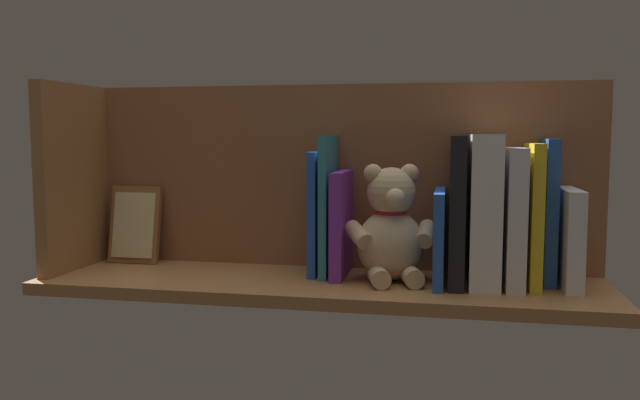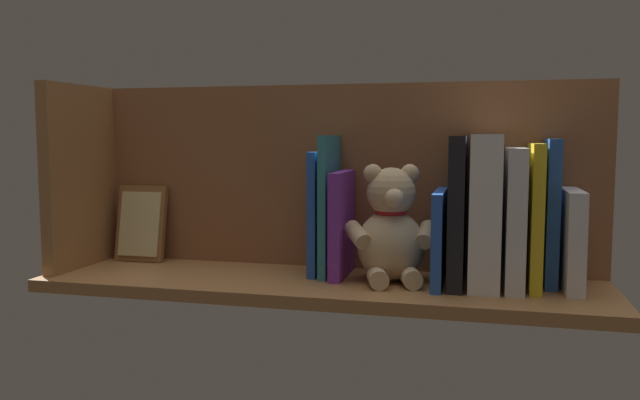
{
  "view_description": "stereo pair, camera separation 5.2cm",
  "coord_description": "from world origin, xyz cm",
  "px_view_note": "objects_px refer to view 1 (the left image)",
  "views": [
    {
      "loc": [
        -22.6,
        112.08,
        25.75
      ],
      "look_at": [
        0.0,
        0.0,
        14.39
      ],
      "focal_mm": 35.95,
      "sensor_mm": 36.0,
      "label": 1
    },
    {
      "loc": [
        -27.7,
        110.93,
        25.75
      ],
      "look_at": [
        0.0,
        0.0,
        14.39
      ],
      "focal_mm": 35.95,
      "sensor_mm": 36.0,
      "label": 2
    }
  ],
  "objects_px": {
    "teddy_bear": "(391,230)",
    "picture_frame_leaning": "(135,225)",
    "book_0": "(569,238)",
    "dictionary_thick_white": "(484,210)"
  },
  "relations": [
    {
      "from": "dictionary_thick_white",
      "to": "picture_frame_leaning",
      "type": "relative_size",
      "value": 1.66
    },
    {
      "from": "book_0",
      "to": "dictionary_thick_white",
      "type": "relative_size",
      "value": 0.65
    },
    {
      "from": "book_0",
      "to": "teddy_bear",
      "type": "height_order",
      "value": "teddy_bear"
    },
    {
      "from": "dictionary_thick_white",
      "to": "teddy_bear",
      "type": "relative_size",
      "value": 1.25
    },
    {
      "from": "dictionary_thick_white",
      "to": "teddy_bear",
      "type": "bearing_deg",
      "value": 2.37
    },
    {
      "from": "teddy_bear",
      "to": "picture_frame_leaning",
      "type": "height_order",
      "value": "teddy_bear"
    },
    {
      "from": "book_0",
      "to": "picture_frame_leaning",
      "type": "relative_size",
      "value": 1.07
    },
    {
      "from": "teddy_bear",
      "to": "picture_frame_leaning",
      "type": "bearing_deg",
      "value": -22.52
    },
    {
      "from": "book_0",
      "to": "teddy_bear",
      "type": "relative_size",
      "value": 0.81
    },
    {
      "from": "picture_frame_leaning",
      "to": "dictionary_thick_white",
      "type": "bearing_deg",
      "value": 175.1
    }
  ]
}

